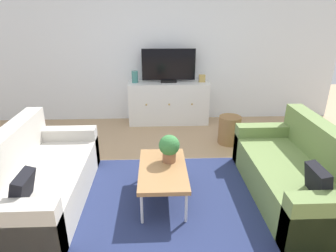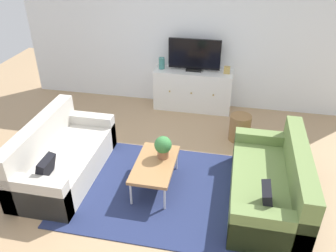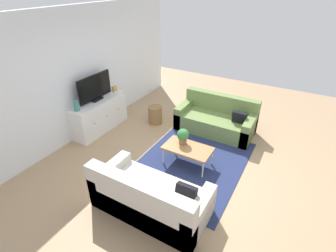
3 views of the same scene
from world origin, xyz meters
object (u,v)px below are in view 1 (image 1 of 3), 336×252
object	(u,v)px
glass_vase	(135,77)
mantel_clock	(202,78)
potted_plant	(169,147)
flat_screen_tv	(169,66)
wicker_basket	(229,130)
couch_right_side	(300,175)
tv_console	(169,103)
coffee_table	(163,170)
couch_left_side	(35,181)

from	to	relation	value
glass_vase	mantel_clock	size ratio (longest dim) A/B	1.58
potted_plant	flat_screen_tv	size ratio (longest dim) A/B	0.33
wicker_basket	couch_right_side	bearing A→B (deg)	-72.83
couch_right_side	mantel_clock	distance (m)	2.55
potted_plant	tv_console	bearing A→B (deg)	87.55
couch_right_side	flat_screen_tv	bearing A→B (deg)	119.35
potted_plant	wicker_basket	size ratio (longest dim) A/B	0.71
couch_right_side	wicker_basket	world-z (taller)	couch_right_side
wicker_basket	coffee_table	bearing A→B (deg)	-127.30
couch_left_side	flat_screen_tv	bearing A→B (deg)	57.46
couch_right_side	potted_plant	world-z (taller)	couch_right_side
couch_left_side	tv_console	bearing A→B (deg)	57.24
mantel_clock	coffee_table	bearing A→B (deg)	-107.90
glass_vase	wicker_basket	xyz separation A→B (m)	(1.50, -0.95, -0.64)
couch_left_side	flat_screen_tv	size ratio (longest dim) A/B	1.87
coffee_table	glass_vase	xyz separation A→B (m)	(-0.43, 2.36, 0.51)
couch_right_side	mantel_clock	size ratio (longest dim) A/B	13.43
couch_right_side	coffee_table	size ratio (longest dim) A/B	1.93
wicker_basket	couch_left_side	bearing A→B (deg)	-149.63
potted_plant	flat_screen_tv	xyz separation A→B (m)	(0.09, 2.23, 0.49)
couch_left_side	mantel_clock	xyz separation A→B (m)	(2.12, 2.37, 0.55)
couch_right_side	glass_vase	world-z (taller)	glass_vase
tv_console	glass_vase	world-z (taller)	glass_vase
coffee_table	tv_console	size ratio (longest dim) A/B	0.63
flat_screen_tv	mantel_clock	world-z (taller)	flat_screen_tv
flat_screen_tv	mantel_clock	size ratio (longest dim) A/B	7.18
couch_left_side	tv_console	world-z (taller)	couch_left_side
couch_right_side	potted_plant	size ratio (longest dim) A/B	5.61
couch_right_side	tv_console	bearing A→B (deg)	119.55
couch_left_side	glass_vase	size ratio (longest dim) A/B	8.48
coffee_table	mantel_clock	size ratio (longest dim) A/B	6.95
potted_plant	flat_screen_tv	bearing A→B (deg)	87.58
couch_left_side	coffee_table	xyz separation A→B (m)	(1.36, 0.02, 0.08)
mantel_clock	couch_left_side	bearing A→B (deg)	-131.78
couch_left_side	flat_screen_tv	xyz separation A→B (m)	(1.53, 2.39, 0.78)
tv_console	mantel_clock	xyz separation A→B (m)	(0.59, 0.00, 0.44)
potted_plant	mantel_clock	bearing A→B (deg)	72.69
potted_plant	coffee_table	bearing A→B (deg)	-116.23
glass_vase	couch_right_side	bearing A→B (deg)	-50.74
couch_left_side	mantel_clock	world-z (taller)	mantel_clock
couch_right_side	tv_console	distance (m)	2.73
couch_left_side	wicker_basket	world-z (taller)	couch_left_side
couch_right_side	mantel_clock	bearing A→B (deg)	107.58
couch_right_side	potted_plant	bearing A→B (deg)	173.46
coffee_table	flat_screen_tv	xyz separation A→B (m)	(0.17, 2.38, 0.69)
couch_left_side	tv_console	xyz separation A→B (m)	(1.53, 2.37, 0.11)
couch_left_side	glass_vase	xyz separation A→B (m)	(0.93, 2.37, 0.59)
tv_console	mantel_clock	bearing A→B (deg)	0.00
glass_vase	mantel_clock	xyz separation A→B (m)	(1.19, 0.00, -0.04)
coffee_table	wicker_basket	bearing A→B (deg)	52.70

